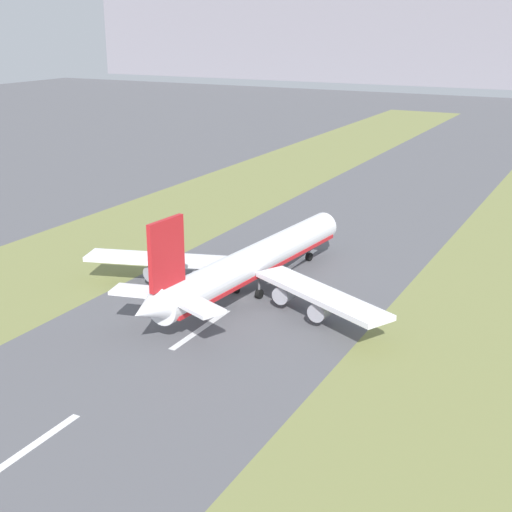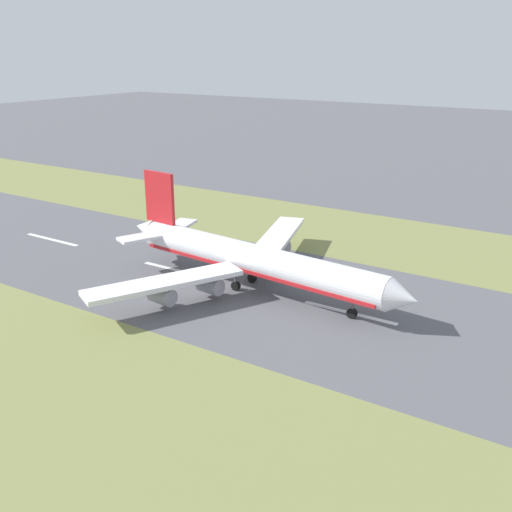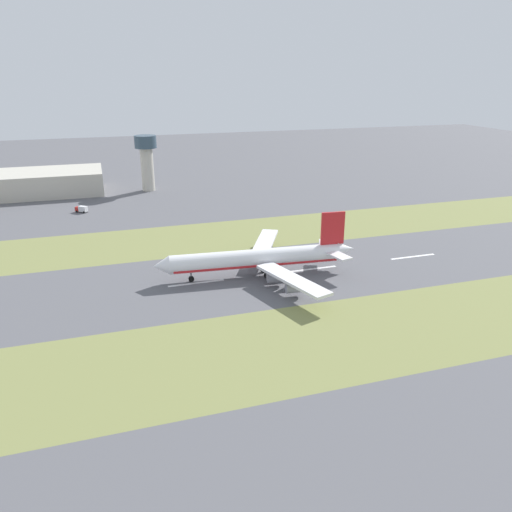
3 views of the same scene
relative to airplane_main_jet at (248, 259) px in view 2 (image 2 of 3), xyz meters
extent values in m
plane|color=#56565B|center=(0.21, -2.96, -6.02)|extent=(800.00, 800.00, 0.00)
cube|color=olive|center=(-44.79, -2.96, -6.02)|extent=(40.00, 600.00, 0.01)
cube|color=olive|center=(45.21, -2.96, -6.02)|extent=(40.00, 600.00, 0.01)
cube|color=silver|center=(0.21, -58.10, -6.01)|extent=(1.20, 18.00, 0.01)
cube|color=silver|center=(0.21, -18.10, -6.01)|extent=(1.20, 18.00, 0.01)
cube|color=silver|center=(0.21, 21.90, -6.01)|extent=(1.20, 18.00, 0.01)
cylinder|color=white|center=(0.16, 1.90, 0.18)|extent=(10.78, 56.31, 6.00)
cone|color=white|center=(2.78, 32.29, 0.18)|extent=(6.29, 5.49, 5.88)
cone|color=white|center=(-2.50, -28.99, 0.98)|extent=(5.60, 6.42, 5.10)
cube|color=red|center=(0.16, 1.90, -1.47)|extent=(10.29, 54.05, 0.70)
cube|color=white|center=(-17.89, -3.79, -0.72)|extent=(29.48, 14.25, 0.90)
cube|color=white|center=(16.98, -6.80, -0.72)|extent=(28.57, 18.48, 0.90)
cylinder|color=#93939E|center=(-9.15, -1.32, -3.17)|extent=(3.60, 5.06, 3.20)
cylinder|color=#93939E|center=(-18.41, -4.03, -3.17)|extent=(3.60, 5.06, 3.20)
cylinder|color=#93939E|center=(8.79, -2.86, -3.17)|extent=(3.60, 5.06, 3.20)
cylinder|color=#93939E|center=(17.45, -7.12, -3.17)|extent=(3.60, 5.06, 3.20)
cube|color=red|center=(-2.07, -24.01, 8.68)|extent=(1.48, 8.04, 11.00)
cube|color=white|center=(-7.55, -23.53, 1.18)|extent=(10.74, 6.55, 0.60)
cube|color=white|center=(3.41, -24.48, 1.18)|extent=(10.92, 7.95, 0.60)
cylinder|color=#59595E|center=(1.99, 23.10, -3.52)|extent=(0.50, 0.50, 3.20)
cylinder|color=black|center=(1.99, 23.10, -5.12)|extent=(1.05, 1.87, 1.80)
cylinder|color=#59595E|center=(-2.68, -0.87, -3.52)|extent=(0.50, 0.50, 3.20)
cylinder|color=black|center=(-2.68, -0.87, -5.12)|extent=(1.05, 1.87, 1.80)
cylinder|color=#59595E|center=(2.50, -1.31, -3.52)|extent=(0.50, 0.50, 3.20)
cylinder|color=black|center=(2.50, -1.31, -5.12)|extent=(1.05, 1.87, 1.80)
camera|label=1|loc=(58.90, -110.97, 43.10)|focal=50.00mm
camera|label=2|loc=(91.72, 60.61, 38.99)|focal=42.00mm
camera|label=3|loc=(-144.62, 47.78, 57.36)|focal=35.00mm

